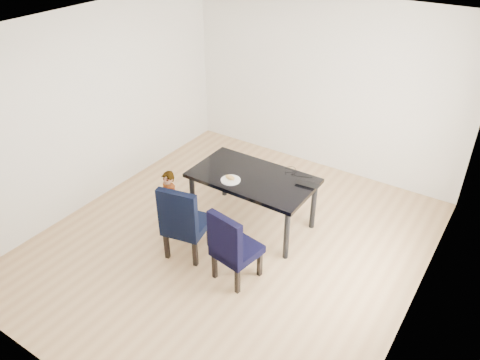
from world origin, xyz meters
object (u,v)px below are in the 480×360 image
Objects in this scene: chair_right at (237,244)px; child at (170,202)px; chair_left at (187,219)px; dining_table at (252,200)px; plate at (231,180)px; laptop at (309,183)px.

chair_right reaches higher than child.
chair_left is 1.06× the size of chair_right.
chair_right is at bearing -67.41° from dining_table.
chair_left is at bearing -104.06° from plate.
laptop is (0.86, 0.48, 0.00)m from plate.
plate is (0.64, 0.47, 0.31)m from child.
plate is (-0.18, -0.24, 0.38)m from dining_table.
laptop reaches higher than dining_table.
dining_table is 6.37× the size of plate.
chair_right reaches higher than plate.
child is at bearing 27.31° from laptop.
chair_right is at bearing -51.29° from plate.
chair_right reaches higher than laptop.
chair_right is 1.25m from child.
dining_table is 1.58× the size of chair_left.
laptop is (1.03, 1.17, 0.26)m from chair_left.
dining_table is 1.06m from chair_right.
laptop is at bearing 43.66° from child.
dining_table is at bearing 14.04° from laptop.
dining_table is 1.09m from child.
laptop reaches higher than plate.
child reaches higher than dining_table.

